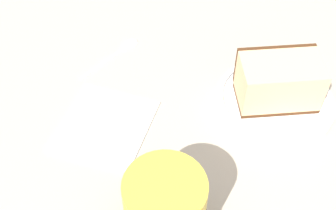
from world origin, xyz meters
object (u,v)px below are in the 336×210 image
at_px(folded_napkin, 105,125).
at_px(cake_slice, 279,81).
at_px(small_plate, 274,100).
at_px(teaspoon, 121,48).

bearing_deg(folded_napkin, cake_slice, 141.49).
distance_m(cake_slice, folded_napkin, 0.25).
bearing_deg(cake_slice, folded_napkin, -38.51).
relative_size(small_plate, cake_slice, 1.32).
distance_m(cake_slice, teaspoon, 0.26).
distance_m(teaspoon, folded_napkin, 0.15).
relative_size(small_plate, folded_napkin, 1.34).
relative_size(cake_slice, teaspoon, 1.06).
relative_size(small_plate, teaspoon, 1.40).
height_order(small_plate, teaspoon, small_plate).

